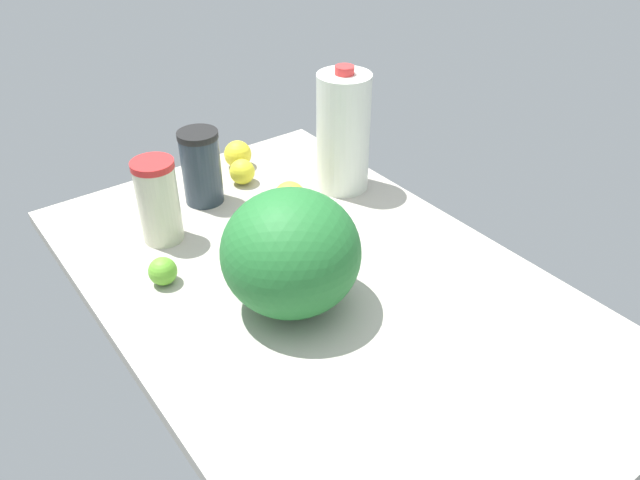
# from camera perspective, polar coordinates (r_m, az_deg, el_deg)

# --- Properties ---
(countertop) EXTENTS (1.20, 0.76, 0.03)m
(countertop) POSITION_cam_1_polar(r_m,az_deg,el_deg) (1.21, 0.00, -4.48)
(countertop) COLOR #AFAA9E
(countertop) RESTS_ON ground
(shaker_bottle) EXTENTS (0.09, 0.09, 0.17)m
(shaker_bottle) POSITION_cam_1_polar(r_m,az_deg,el_deg) (1.44, -10.80, 6.57)
(shaker_bottle) COLOR #293542
(shaker_bottle) RESTS_ON countertop
(watermelon) EXTENTS (0.25, 0.25, 0.23)m
(watermelon) POSITION_cam_1_polar(r_m,az_deg,el_deg) (1.09, -2.68, -1.17)
(watermelon) COLOR #247030
(watermelon) RESTS_ON countertop
(tumbler_cup) EXTENTS (0.09, 0.09, 0.18)m
(tumbler_cup) POSITION_cam_1_polar(r_m,az_deg,el_deg) (1.32, -14.57, 3.47)
(tumbler_cup) COLOR beige
(tumbler_cup) RESTS_ON countertop
(milk_jug) EXTENTS (0.12, 0.12, 0.30)m
(milk_jug) POSITION_cam_1_polar(r_m,az_deg,el_deg) (1.46, 2.13, 9.80)
(milk_jug) COLOR white
(milk_jug) RESTS_ON countertop
(lemon_beside_bowl) EXTENTS (0.06, 0.06, 0.06)m
(lemon_beside_bowl) POSITION_cam_1_polar(r_m,az_deg,el_deg) (1.53, -7.13, 6.21)
(lemon_beside_bowl) COLOR yellow
(lemon_beside_bowl) RESTS_ON countertop
(lime_near_front) EXTENTS (0.06, 0.06, 0.06)m
(lime_near_front) POSITION_cam_1_polar(r_m,az_deg,el_deg) (1.22, -14.18, -2.78)
(lime_near_front) COLOR #60A92E
(lime_near_front) RESTS_ON countertop
(lemon_by_jug) EXTENTS (0.07, 0.07, 0.07)m
(lemon_by_jug) POSITION_cam_1_polar(r_m,az_deg,el_deg) (1.40, -2.78, 3.90)
(lemon_by_jug) COLOR yellow
(lemon_by_jug) RESTS_ON countertop
(lemon_far_back) EXTENTS (0.07, 0.07, 0.07)m
(lemon_far_back) POSITION_cam_1_polar(r_m,az_deg,el_deg) (1.60, -7.53, 7.78)
(lemon_far_back) COLOR yellow
(lemon_far_back) RESTS_ON countertop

